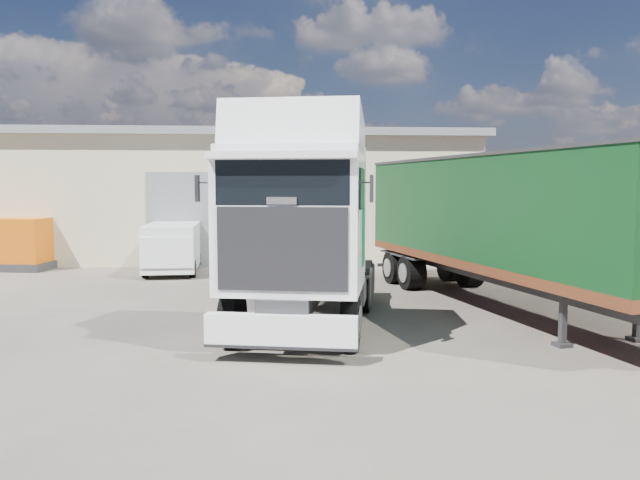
{
  "coord_description": "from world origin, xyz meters",
  "views": [
    {
      "loc": [
        0.91,
        -13.9,
        3.09
      ],
      "look_at": [
        2.07,
        3.0,
        1.61
      ],
      "focal_mm": 35.0,
      "sensor_mm": 36.0,
      "label": 1
    }
  ],
  "objects": [
    {
      "name": "orange_skip",
      "position": [
        -8.94,
        9.8,
        0.83
      ],
      "size": [
        3.32,
        2.37,
        1.9
      ],
      "rotation": [
        0.0,
        0.0,
        -0.16
      ],
      "color": "#2D2D30",
      "rests_on": "ground"
    },
    {
      "name": "panel_van",
      "position": [
        -2.8,
        8.46,
        0.9
      ],
      "size": [
        1.98,
        4.34,
        1.74
      ],
      "rotation": [
        0.0,
        0.0,
        0.06
      ],
      "color": "black",
      "rests_on": "ground"
    },
    {
      "name": "tractor_unit",
      "position": [
        1.4,
        -1.05,
        1.97
      ],
      "size": [
        3.92,
        7.32,
        4.68
      ],
      "rotation": [
        0.0,
        0.0,
        -0.19
      ],
      "color": "black",
      "rests_on": "ground"
    },
    {
      "name": "ground",
      "position": [
        0.0,
        0.0,
        0.0
      ],
      "size": [
        120.0,
        120.0,
        0.0
      ],
      "primitive_type": "plane",
      "color": "#272420",
      "rests_on": "ground"
    },
    {
      "name": "brick_boundary_wall",
      "position": [
        11.5,
        6.0,
        1.25
      ],
      "size": [
        0.35,
        26.0,
        2.5
      ],
      "primitive_type": "cube",
      "color": "maroon",
      "rests_on": "ground"
    },
    {
      "name": "box_trailer",
      "position": [
        6.47,
        1.37,
        2.34
      ],
      "size": [
        4.71,
        11.81,
        3.84
      ],
      "rotation": [
        0.0,
        0.0,
        0.2
      ],
      "color": "#2D2D30",
      "rests_on": "ground"
    },
    {
      "name": "warehouse",
      "position": [
        -6.0,
        16.0,
        2.66
      ],
      "size": [
        30.6,
        12.6,
        5.42
      ],
      "color": "#B4AD8B",
      "rests_on": "ground"
    }
  ]
}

